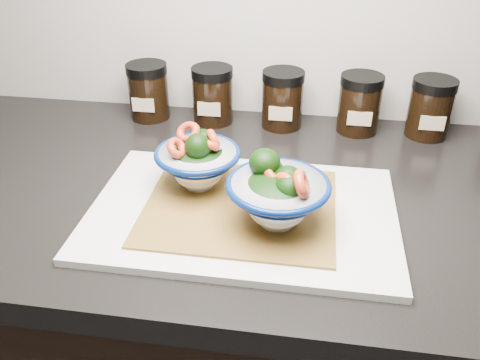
# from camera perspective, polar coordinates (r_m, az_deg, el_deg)

# --- Properties ---
(countertop) EXTENTS (3.50, 0.60, 0.04)m
(countertop) POSITION_cam_1_polar(r_m,az_deg,el_deg) (0.83, 12.51, -2.87)
(countertop) COLOR black
(countertop) RESTS_ON cabinet
(cutting_board) EXTENTS (0.45, 0.30, 0.01)m
(cutting_board) POSITION_cam_1_polar(r_m,az_deg,el_deg) (0.76, 0.30, -3.65)
(cutting_board) COLOR silver
(cutting_board) RESTS_ON countertop
(bamboo_mat) EXTENTS (0.28, 0.24, 0.00)m
(bamboo_mat) POSITION_cam_1_polar(r_m,az_deg,el_deg) (0.75, 0.00, -2.98)
(bamboo_mat) COLOR olive
(bamboo_mat) RESTS_ON cutting_board
(bowl_left) EXTENTS (0.13, 0.13, 0.10)m
(bowl_left) POSITION_cam_1_polar(r_m,az_deg,el_deg) (0.78, -4.74, 2.19)
(bowl_left) COLOR white
(bowl_left) RESTS_ON bamboo_mat
(bowl_right) EXTENTS (0.14, 0.14, 0.11)m
(bowl_right) POSITION_cam_1_polar(r_m,az_deg,el_deg) (0.70, 4.30, -1.60)
(bowl_right) COLOR white
(bowl_right) RESTS_ON bamboo_mat
(spice_jar_a) EXTENTS (0.08, 0.08, 0.11)m
(spice_jar_a) POSITION_cam_1_polar(r_m,az_deg,el_deg) (1.06, -10.24, 9.79)
(spice_jar_a) COLOR black
(spice_jar_a) RESTS_ON countertop
(spice_jar_b) EXTENTS (0.08, 0.08, 0.11)m
(spice_jar_b) POSITION_cam_1_polar(r_m,az_deg,el_deg) (1.03, -3.09, 9.52)
(spice_jar_b) COLOR black
(spice_jar_b) RESTS_ON countertop
(spice_jar_c) EXTENTS (0.08, 0.08, 0.11)m
(spice_jar_c) POSITION_cam_1_polar(r_m,az_deg,el_deg) (1.01, 4.79, 9.04)
(spice_jar_c) COLOR black
(spice_jar_c) RESTS_ON countertop
(spice_jar_d) EXTENTS (0.08, 0.08, 0.11)m
(spice_jar_d) POSITION_cam_1_polar(r_m,az_deg,el_deg) (1.01, 13.27, 8.35)
(spice_jar_d) COLOR black
(spice_jar_d) RESTS_ON countertop
(spice_jar_e) EXTENTS (0.08, 0.08, 0.11)m
(spice_jar_e) POSITION_cam_1_polar(r_m,az_deg,el_deg) (1.03, 20.59, 7.60)
(spice_jar_e) COLOR black
(spice_jar_e) RESTS_ON countertop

